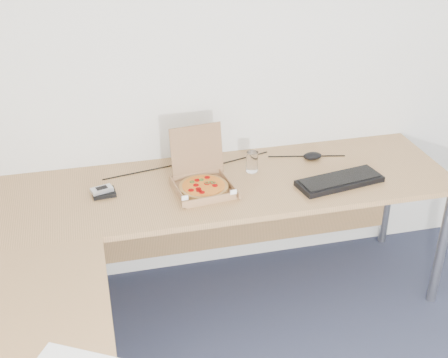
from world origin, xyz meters
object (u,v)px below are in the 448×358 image
object	(u,v)px
pizza_box	(203,183)
keyboard	(340,181)
drinking_glass	(252,162)
desk	(157,246)
wallet	(104,193)

from	to	relation	value
pizza_box	keyboard	world-z (taller)	pizza_box
pizza_box	drinking_glass	distance (m)	0.32
desk	keyboard	distance (m)	1.01
wallet	keyboard	bearing A→B (deg)	-13.00
desk	drinking_glass	size ratio (longest dim) A/B	22.90
wallet	drinking_glass	bearing A→B (deg)	0.28
drinking_glass	desk	bearing A→B (deg)	-138.04
pizza_box	keyboard	size ratio (longest dim) A/B	0.72
desk	keyboard	world-z (taller)	keyboard
drinking_glass	keyboard	xyz separation A→B (m)	(0.39, -0.24, -0.04)
desk	pizza_box	world-z (taller)	pizza_box
drinking_glass	wallet	distance (m)	0.78
pizza_box	wallet	size ratio (longest dim) A/B	2.86
drinking_glass	keyboard	distance (m)	0.46
desk	keyboard	xyz separation A→B (m)	(0.97, 0.28, 0.04)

